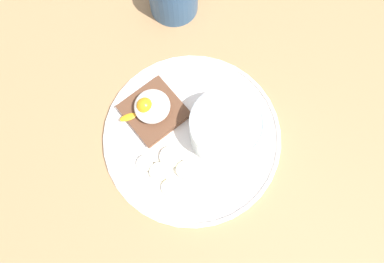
% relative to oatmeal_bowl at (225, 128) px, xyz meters
% --- Properties ---
extents(ground_plane, '(1.20, 1.20, 0.02)m').
position_rel_oatmeal_bowl_xyz_m(ground_plane, '(0.03, -0.04, -0.05)').
color(ground_plane, '#A47A4F').
rests_on(ground_plane, ground).
extents(plate, '(0.30, 0.30, 0.02)m').
position_rel_oatmeal_bowl_xyz_m(plate, '(0.03, -0.04, -0.03)').
color(plate, white).
rests_on(plate, ground_plane).
extents(oatmeal_bowl, '(0.12, 0.12, 0.07)m').
position_rel_oatmeal_bowl_xyz_m(oatmeal_bowl, '(0.00, 0.00, 0.00)').
color(oatmeal_bowl, white).
rests_on(oatmeal_bowl, plate).
extents(toast_slice, '(0.12, 0.12, 0.02)m').
position_rel_oatmeal_bowl_xyz_m(toast_slice, '(0.03, -0.12, -0.02)').
color(toast_slice, brown).
rests_on(toast_slice, plate).
extents(poached_egg, '(0.08, 0.07, 0.04)m').
position_rel_oatmeal_bowl_xyz_m(poached_egg, '(0.03, -0.12, 0.00)').
color(poached_egg, white).
rests_on(poached_egg, toast_slice).
extents(banana_slice_front, '(0.03, 0.03, 0.01)m').
position_rel_oatmeal_bowl_xyz_m(banana_slice_front, '(0.11, -0.06, -0.03)').
color(banana_slice_front, beige).
rests_on(banana_slice_front, plate).
extents(banana_slice_left, '(0.04, 0.04, 0.01)m').
position_rel_oatmeal_bowl_xyz_m(banana_slice_left, '(0.08, -0.05, -0.03)').
color(banana_slice_left, '#F6EDBF').
rests_on(banana_slice_left, plate).
extents(banana_slice_back, '(0.03, 0.03, 0.02)m').
position_rel_oatmeal_bowl_xyz_m(banana_slice_back, '(0.09, -0.02, -0.02)').
color(banana_slice_back, '#F4EABE').
rests_on(banana_slice_back, plate).
extents(banana_slice_right, '(0.04, 0.04, 0.01)m').
position_rel_oatmeal_bowl_xyz_m(banana_slice_right, '(0.12, -0.03, -0.03)').
color(banana_slice_right, beige).
rests_on(banana_slice_right, plate).
extents(banana_slice_inner, '(0.04, 0.04, 0.01)m').
position_rel_oatmeal_bowl_xyz_m(banana_slice_inner, '(0.11, -0.08, -0.03)').
color(banana_slice_inner, beige).
rests_on(banana_slice_inner, plate).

